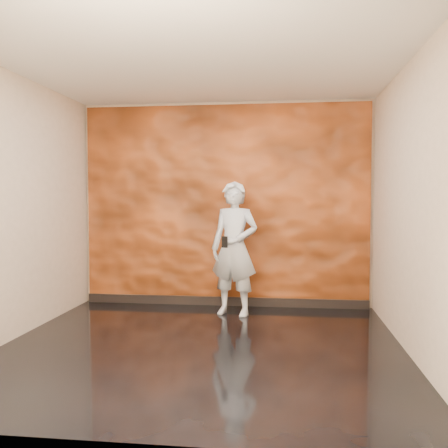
% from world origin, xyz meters
% --- Properties ---
extents(room, '(4.02, 4.02, 2.81)m').
position_xyz_m(room, '(0.00, 0.00, 1.40)').
color(room, black).
rests_on(room, ground).
extents(feature_wall, '(3.90, 0.06, 2.75)m').
position_xyz_m(feature_wall, '(0.00, 1.96, 1.38)').
color(feature_wall, orange).
rests_on(feature_wall, ground).
extents(baseboard, '(3.90, 0.04, 0.12)m').
position_xyz_m(baseboard, '(0.00, 1.92, 0.06)').
color(baseboard, black).
rests_on(baseboard, ground).
extents(man, '(0.71, 0.57, 1.69)m').
position_xyz_m(man, '(0.19, 1.40, 0.85)').
color(man, '#ACB4BD').
rests_on(man, ground).
extents(phone, '(0.08, 0.04, 0.14)m').
position_xyz_m(phone, '(0.10, 1.14, 0.95)').
color(phone, black).
rests_on(phone, man).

